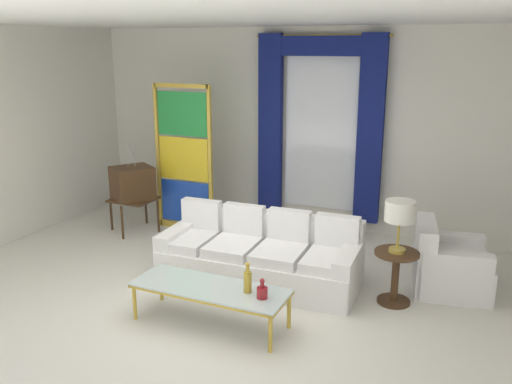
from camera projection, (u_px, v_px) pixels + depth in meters
The scene contains 15 objects.
ground_plane at pixel (218, 304), 5.88m from camera, with size 16.00×16.00×0.00m, color silver.
wall_rear at pixel (311, 129), 8.17m from camera, with size 8.00×0.12×3.00m, color white.
wall_left at pixel (3, 137), 7.44m from camera, with size 0.12×7.00×3.00m, color white.
ceiling_slab at pixel (247, 18), 5.77m from camera, with size 8.00×7.60×0.04m, color white.
curtained_window at pixel (319, 115), 7.88m from camera, with size 2.00×0.17×2.70m.
couch_white_long at pixel (261, 256), 6.40m from camera, with size 2.38×1.03×0.86m.
coffee_table at pixel (210, 290), 5.36m from camera, with size 1.59×0.56×0.41m.
bottle_blue_decanter at pixel (248, 280), 5.20m from camera, with size 0.08×0.08×0.31m.
bottle_crystal_tall at pixel (262, 291), 5.09m from camera, with size 0.11×0.11×0.20m.
vintage_tv at pixel (133, 184), 7.98m from camera, with size 0.74×0.77×1.35m.
armchair_white at pixel (447, 266), 6.14m from camera, with size 0.95×0.94×0.80m.
stained_glass_divider at pixel (184, 162), 7.97m from camera, with size 0.95×0.05×2.20m.
peacock_figurine at pixel (198, 228), 7.61m from camera, with size 0.44×0.60×0.50m.
round_side_table at pixel (395, 272), 5.81m from camera, with size 0.48×0.48×0.59m.
table_lamp_brass at pixel (400, 213), 5.63m from camera, with size 0.32×0.32×0.57m.
Camera 1 is at (2.56, -4.70, 2.75)m, focal length 37.64 mm.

